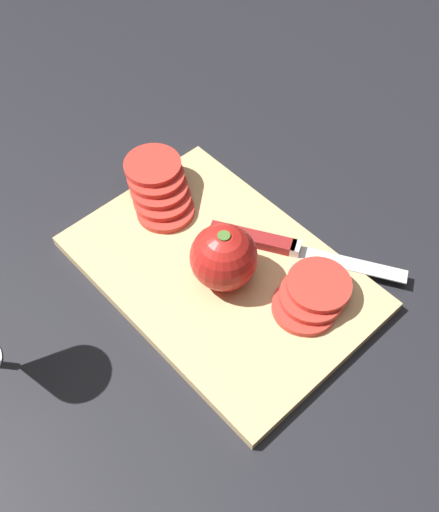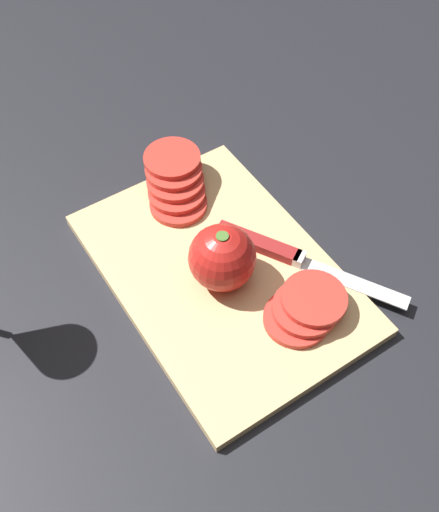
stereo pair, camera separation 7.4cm
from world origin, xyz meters
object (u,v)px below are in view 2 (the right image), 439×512
object	(u,v)px
whole_tomato	(222,258)
tomato_slice_stack_near	(305,308)
knife	(274,250)
tomato_slice_stack_far	(175,181)

from	to	relation	value
whole_tomato	tomato_slice_stack_near	size ratio (longest dim) A/B	0.79
knife	tomato_slice_stack_near	world-z (taller)	tomato_slice_stack_near
whole_tomato	tomato_slice_stack_near	bearing A→B (deg)	28.27
whole_tomato	knife	xyz separation A→B (m)	(0.00, 0.08, -0.04)
whole_tomato	tomato_slice_stack_far	distance (m)	0.16
knife	whole_tomato	bearing A→B (deg)	-123.88
tomato_slice_stack_near	tomato_slice_stack_far	size ratio (longest dim) A/B	0.82
whole_tomato	knife	distance (m)	0.09
tomato_slice_stack_near	tomato_slice_stack_far	xyz separation A→B (m)	(-0.26, -0.03, 0.01)
tomato_slice_stack_near	tomato_slice_stack_far	world-z (taller)	tomato_slice_stack_far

